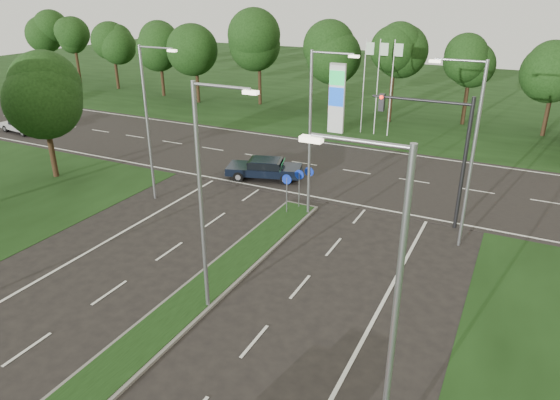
% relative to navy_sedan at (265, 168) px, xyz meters
% --- Properties ---
extents(verge_far, '(160.00, 50.00, 0.02)m').
position_rel_navy_sedan_xyz_m(verge_far, '(4.14, 34.99, -0.72)').
color(verge_far, black).
rests_on(verge_far, ground).
extents(cross_road, '(160.00, 12.00, 0.02)m').
position_rel_navy_sedan_xyz_m(cross_road, '(4.14, 3.99, -0.72)').
color(cross_road, black).
rests_on(cross_road, ground).
extents(median_kerb, '(2.00, 26.00, 0.12)m').
position_rel_navy_sedan_xyz_m(median_kerb, '(4.14, -16.01, -0.66)').
color(median_kerb, slate).
rests_on(median_kerb, ground).
extents(streetlight_median_near, '(2.53, 0.22, 9.00)m').
position_rel_navy_sedan_xyz_m(streetlight_median_near, '(5.14, -14.01, 4.36)').
color(streetlight_median_near, gray).
rests_on(streetlight_median_near, ground).
extents(streetlight_median_far, '(2.53, 0.22, 9.00)m').
position_rel_navy_sedan_xyz_m(streetlight_median_far, '(5.14, -4.01, 4.36)').
color(streetlight_median_far, gray).
rests_on(streetlight_median_far, ground).
extents(streetlight_left_far, '(2.53, 0.22, 9.00)m').
position_rel_navy_sedan_xyz_m(streetlight_left_far, '(-4.16, -6.01, 4.36)').
color(streetlight_left_far, gray).
rests_on(streetlight_left_far, ground).
extents(streetlight_right_far, '(2.53, 0.22, 9.00)m').
position_rel_navy_sedan_xyz_m(streetlight_right_far, '(12.94, -4.01, 4.36)').
color(streetlight_right_far, gray).
rests_on(streetlight_right_far, ground).
extents(streetlight_right_near, '(2.53, 0.22, 9.00)m').
position_rel_navy_sedan_xyz_m(streetlight_right_near, '(12.94, -18.01, 4.36)').
color(streetlight_right_near, gray).
rests_on(streetlight_right_near, ground).
extents(traffic_signal, '(5.10, 0.42, 7.00)m').
position_rel_navy_sedan_xyz_m(traffic_signal, '(11.33, -2.01, 3.93)').
color(traffic_signal, black).
rests_on(traffic_signal, ground).
extents(median_signs, '(1.16, 1.76, 2.38)m').
position_rel_navy_sedan_xyz_m(median_signs, '(4.14, -3.61, 0.99)').
color(median_signs, gray).
rests_on(median_signs, ground).
extents(gas_pylon, '(5.80, 1.26, 8.00)m').
position_rel_navy_sedan_xyz_m(gas_pylon, '(0.35, 13.04, 2.47)').
color(gas_pylon, silver).
rests_on(gas_pylon, ground).
extents(tree_left_far, '(5.20, 5.20, 8.86)m').
position_rel_navy_sedan_xyz_m(tree_left_far, '(-13.76, -6.07, 5.39)').
color(tree_left_far, black).
rests_on(tree_left_far, ground).
extents(treeline_far, '(6.00, 6.00, 9.90)m').
position_rel_navy_sedan_xyz_m(treeline_far, '(4.24, 19.92, 6.11)').
color(treeline_far, black).
rests_on(treeline_far, ground).
extents(navy_sedan, '(5.27, 3.36, 1.35)m').
position_rel_navy_sedan_xyz_m(navy_sedan, '(0.00, 0.00, 0.00)').
color(navy_sedan, black).
rests_on(navy_sedan, ground).
extents(far_car_a, '(4.41, 2.29, 1.22)m').
position_rel_navy_sedan_xyz_m(far_car_a, '(-24.66, 0.65, -0.07)').
color(far_car_a, '#9D9D9D').
rests_on(far_car_a, ground).
extents(far_car_b, '(4.94, 2.69, 1.35)m').
position_rel_navy_sedan_xyz_m(far_car_b, '(-34.24, 9.00, 0.00)').
color(far_car_b, white).
rests_on(far_car_b, ground).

